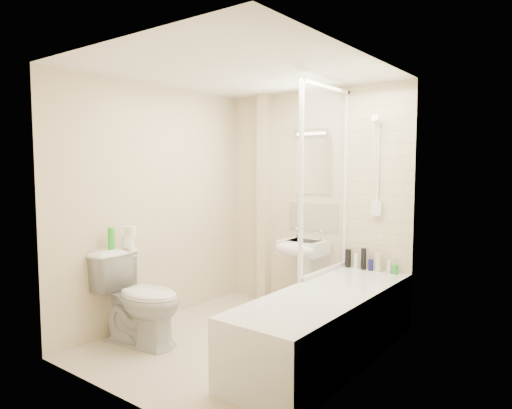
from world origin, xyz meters
The scene contains 26 objects.
floor centered at (0.00, 0.00, 0.00)m, with size 2.50×2.50×0.00m, color beige.
wall_back centered at (0.00, 1.25, 1.20)m, with size 2.20×0.02×2.40m, color beige.
wall_left centered at (-1.10, 0.00, 1.20)m, with size 0.02×2.50×2.40m, color beige.
wall_right centered at (1.10, 0.00, 1.20)m, with size 0.02×2.50×2.40m, color beige.
ceiling centered at (0.00, 0.00, 2.40)m, with size 2.20×2.50×0.02m, color white.
tile_back centered at (0.75, 1.24, 1.42)m, with size 0.70×0.01×1.75m, color beige.
tile_right centered at (1.09, 0.20, 1.42)m, with size 0.01×2.10×1.75m, color beige.
pipe_boxing centered at (-0.62, 1.19, 1.20)m, with size 0.12×0.12×2.40m, color beige.
splashback centered at (0.01, 1.24, 1.03)m, with size 0.60×0.01×0.30m, color beige.
mirror centered at (0.01, 1.24, 1.58)m, with size 0.46×0.01×0.60m, color white.
strip_light centered at (0.01, 1.22, 1.95)m, with size 0.42×0.07×0.07m, color silver.
bathtub centered at (0.75, 0.20, 0.29)m, with size 0.70×2.10×0.55m.
shower_screen centered at (0.40, 0.80, 1.45)m, with size 0.04×0.92×1.80m.
shower_fixture centered at (0.75, 1.19, 1.55)m, with size 0.10×0.16×0.99m.
pedestal_sink centered at (0.01, 1.01, 0.64)m, with size 0.47×0.45×0.91m.
bottle_black_a centered at (0.47, 1.16, 0.64)m, with size 0.06×0.06×0.19m, color black.
bottle_white_a centered at (0.56, 1.16, 0.63)m, with size 0.05×0.05×0.15m, color white.
bottle_black_b centered at (0.64, 1.16, 0.66)m, with size 0.05×0.05×0.22m, color black.
bottle_blue centered at (0.72, 1.16, 0.61)m, with size 0.05×0.05×0.11m, color navy.
bottle_cream centered at (0.80, 1.16, 0.64)m, with size 0.06×0.06×0.18m, color beige.
bottle_white_b centered at (0.91, 1.16, 0.61)m, with size 0.05×0.05×0.12m, color silver.
bottle_green centered at (0.97, 1.16, 0.59)m, with size 0.06×0.06×0.09m, color green.
toilet centered at (-0.72, -0.54, 0.42)m, with size 0.87×0.57×0.83m, color white.
toilet_roll_lower centered at (-0.96, -0.48, 0.89)m, with size 0.12×0.12×0.11m, color white.
toilet_roll_upper centered at (-0.94, -0.46, 0.99)m, with size 0.10×0.10×0.09m, color white.
green_bottle centered at (-1.00, -0.63, 0.93)m, with size 0.06×0.06×0.20m, color green.
Camera 1 is at (2.51, -3.08, 1.60)m, focal length 32.00 mm.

